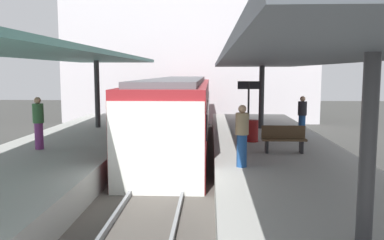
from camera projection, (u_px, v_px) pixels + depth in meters
The scene contains 16 objects.
ground_plane at pixel (157, 201), 11.27m from camera, with size 80.00×80.00×0.00m, color #383835.
platform_left at pixel (23, 182), 11.39m from camera, with size 4.40×28.00×1.00m, color #9E9E99.
platform_right at pixel (295, 185), 11.04m from camera, with size 4.40×28.00×1.00m, color #9E9E99.
track_ballast at pixel (157, 197), 11.26m from camera, with size 3.20×28.00×0.20m, color #4C4742.
rail_near_side at pixel (131, 191), 11.27m from camera, with size 0.08×28.00×0.14m, color slate.
rail_far_side at pixel (183, 192), 11.21m from camera, with size 0.08×28.00×0.14m, color slate.
commuter_train at pixel (178, 112), 18.61m from camera, with size 2.78×15.55×3.10m.
canopy_left at pixel (38, 53), 12.35m from camera, with size 4.18×21.00×3.27m.
canopy_right at pixel (289, 61), 12.03m from camera, with size 4.18×21.00×3.02m.
platform_bench at pixel (284, 138), 12.97m from camera, with size 1.40×0.41×0.86m.
platform_sign at pixel (249, 96), 16.37m from camera, with size 0.90×0.08×2.21m.
litter_bin at pixel (252, 131), 15.03m from camera, with size 0.44×0.44×0.80m, color maroon.
passenger_near_bench at pixel (242, 135), 10.96m from camera, with size 0.36×0.36×1.70m.
passenger_mid_platform at pixel (302, 115), 16.62m from camera, with size 0.36×0.36×1.60m.
passenger_far_end at pixel (38, 122), 13.48m from camera, with size 0.36×0.36×1.75m.
station_building_backdrop at pixel (191, 46), 30.46m from camera, with size 18.00×6.00×11.00m, color #B7B2B7.
Camera 1 is at (1.48, -10.87, 3.58)m, focal length 37.82 mm.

